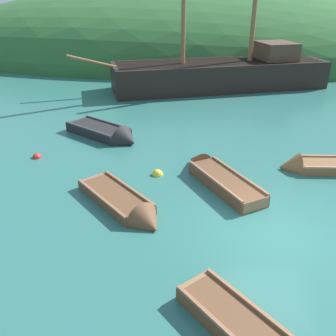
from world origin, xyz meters
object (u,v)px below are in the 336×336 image
rowboat_outer_right (321,167)px  rowboat_far (108,134)px  sailing_ship (221,78)px  rowboat_portside (126,207)px  buoy_red (37,158)px  rowboat_center (216,178)px  buoy_yellow (157,175)px

rowboat_outer_right → rowboat_far: 8.91m
sailing_ship → rowboat_far: 11.11m
sailing_ship → rowboat_outer_right: (3.50, -12.11, -0.55)m
rowboat_portside → rowboat_outer_right: 7.36m
rowboat_far → buoy_red: (-2.19, -2.45, -0.14)m
sailing_ship → rowboat_portside: size_ratio=4.95×
rowboat_portside → rowboat_far: size_ratio=0.86×
rowboat_far → rowboat_center: bearing=-5.0°
rowboat_outer_right → rowboat_portside: bearing=22.9°
buoy_red → rowboat_center: bearing=-9.4°
rowboat_outer_right → buoy_yellow: size_ratio=9.31×
sailing_ship → rowboat_outer_right: bearing=86.3°
rowboat_outer_right → buoy_red: (-10.80, -0.19, -0.09)m
sailing_ship → rowboat_center: bearing=68.9°
buoy_yellow → rowboat_portside: bearing=-104.2°
rowboat_far → buoy_yellow: 4.33m
buoy_red → rowboat_outer_right: bearing=1.0°
rowboat_far → buoy_red: rowboat_far is taller
sailing_ship → buoy_red: bearing=39.5°
rowboat_center → buoy_red: (-6.99, 1.16, -0.14)m
rowboat_portside → sailing_ship: bearing=123.9°
sailing_ship → buoy_yellow: 13.45m
rowboat_center → buoy_yellow: (-2.08, 0.25, -0.14)m
rowboat_portside → buoy_red: size_ratio=9.41×
rowboat_far → rowboat_portside: bearing=-37.7°
rowboat_far → buoy_red: 3.29m
rowboat_portside → rowboat_outer_right: rowboat_outer_right is taller
rowboat_outer_right → sailing_ship: bearing=-79.0°
rowboat_outer_right → rowboat_center: size_ratio=0.96×
rowboat_outer_right → rowboat_far: size_ratio=0.96×
sailing_ship → rowboat_outer_right: sailing_ship is taller
rowboat_outer_right → buoy_red: rowboat_outer_right is taller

